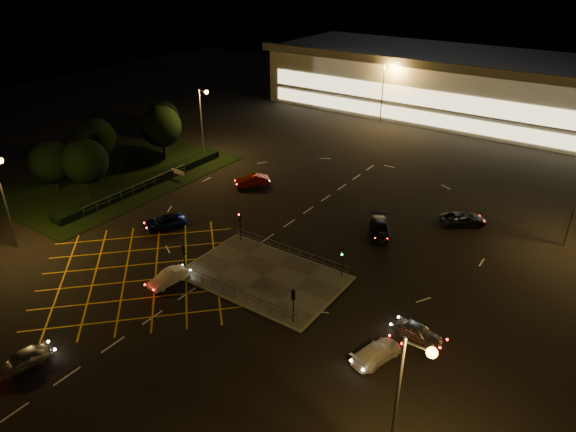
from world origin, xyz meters
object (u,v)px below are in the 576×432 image
Objects in this scene: car_near_silver at (22,359)px; car_east_grey at (463,219)px; signal_sw at (184,254)px; car_queue_white at (168,278)px; signal_se at (293,299)px; car_far_dkgrey at (380,228)px; car_right_silver at (418,332)px; car_circ_red at (252,181)px; signal_ne at (343,256)px; car_left_blue at (165,222)px; car_approach_white at (377,352)px; signal_nw at (240,221)px.

car_near_silver is 44.28m from car_east_grey.
car_queue_white is (-0.47, -1.77, -1.74)m from signal_sw.
car_queue_white is (0.96, 13.40, -0.03)m from car_near_silver.
signal_se reaches higher than car_queue_white.
car_far_dkgrey is 16.57m from car_right_silver.
signal_sw is 0.63× the size of car_east_grey.
car_right_silver is at bearing -156.40° from signal_se.
car_circ_red is (-28.79, 15.86, 0.07)m from car_right_silver.
signal_se is 1.00× the size of signal_ne.
signal_ne is 20.92m from car_left_blue.
car_left_blue is at bearing -53.09° from car_circ_red.
car_approach_white is (1.39, -24.56, -0.05)m from car_east_grey.
signal_nw is 9.92m from car_queue_white.
car_left_blue is at bearing -32.67° from signal_sw.
signal_ne is at bearing 36.82° from car_left_blue.
signal_nw is at bearing -5.97° from car_approach_white.
car_far_dkgrey is (-0.64, 17.40, -1.63)m from signal_se.
car_east_grey is (5.99, 16.64, -1.67)m from signal_ne.
car_left_blue reaches higher than car_queue_white.
car_near_silver reaches higher than car_right_silver.
car_right_silver is (9.05, -4.03, -1.72)m from signal_ne.
car_far_dkgrey is 19.10m from car_approach_white.
car_near_silver reaches higher than car_queue_white.
signal_sw is at bearing -152.26° from car_far_dkgrey.
signal_sw reaches higher than car_near_silver.
car_near_silver is 34.98m from car_far_dkgrey.
signal_nw is (-12.00, 7.99, 0.00)m from signal_se.
car_queue_white is at bearing 97.00° from car_near_silver.
signal_ne reaches higher than car_left_blue.
signal_sw is at bearing 16.44° from car_approach_white.
car_near_silver is at bearing 52.45° from car_approach_white.
car_right_silver is 20.90m from car_east_grey.
car_right_silver is at bearing -24.03° from signal_ne.
car_far_dkgrey reaches higher than car_right_silver.
signal_nw reaches higher than car_circ_red.
car_circ_red is (-19.11, 2.42, -0.02)m from car_far_dkgrey.
car_circ_red is (-19.75, 11.83, -1.65)m from signal_ne.
signal_se is at bearing -4.32° from car_circ_red.
car_queue_white is at bearing 21.53° from car_approach_white.
signal_se is 0.68× the size of car_left_blue.
car_queue_white is (-12.47, -9.76, -1.74)m from signal_ne.
signal_se is 0.62× the size of car_far_dkgrey.
car_circ_red is 0.99× the size of car_approach_white.
car_far_dkgrey reaches higher than car_approach_white.
signal_se is at bearing 59.56° from car_near_silver.
car_far_dkgrey is at bearing -123.15° from signal_sw.
car_left_blue is (-20.71, -2.40, -1.73)m from signal_ne.
signal_nw is 0.68× the size of car_left_blue.
car_right_silver is at bearing -96.90° from car_approach_white.
car_approach_white is at bearing 10.92° from car_queue_white.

